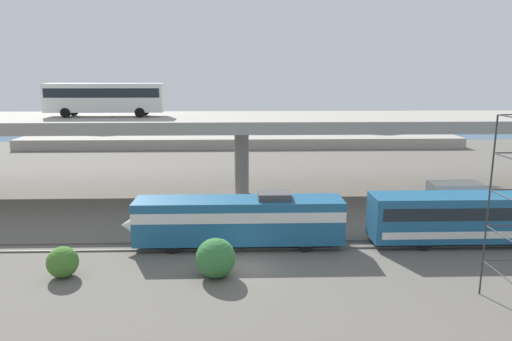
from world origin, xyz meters
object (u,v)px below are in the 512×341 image
Objects in this scene: transit_bus_on_overpass at (105,97)px; parked_car_2 at (382,130)px; train_locomotive at (229,218)px; service_truck_west at (464,197)px; parked_car_3 at (247,129)px; train_coach_lead at (509,216)px; parked_car_0 at (103,130)px; parked_car_1 at (338,129)px.

transit_bus_on_overpass is 2.89× the size of parked_car_2.
train_locomotive is at bearing -117.36° from parked_car_2.
service_truck_west is 50.23m from parked_car_3.
transit_bus_on_overpass reaches higher than parked_car_2.
parked_car_2 reaches higher than service_truck_west.
transit_bus_on_overpass is at bearing -137.87° from parked_car_2.
parked_car_2 is at bearing -96.08° from train_coach_lead.
train_coach_lead is at bearing -180.00° from train_locomotive.
train_coach_lead is 4.90× the size of parked_car_0.
parked_car_0 is at bearing 106.88° from transit_bus_on_overpass.
train_locomotive reaches higher than parked_car_0.
parked_car_1 is (42.81, 0.79, -0.00)m from parked_car_0.
parked_car_0 is (-11.00, 36.24, -7.88)m from transit_bus_on_overpass.
parked_car_3 is (26.04, 1.78, 0.00)m from parked_car_0.
parked_car_2 is at bearing 42.13° from transit_bus_on_overpass.
parked_car_3 is (15.04, 38.02, -7.87)m from transit_bus_on_overpass.
service_truck_west is at bearing -96.99° from parked_car_2.
parked_car_2 is (26.77, 51.73, 0.35)m from train_locomotive.
service_truck_west is at bearing -13.69° from transit_bus_on_overpass.
parked_car_3 is at bearing 175.21° from parked_car_2.
parked_car_0 is (-45.31, 44.60, 0.90)m from service_truck_west.
train_locomotive reaches higher than parked_car_2.
parked_car_2 is at bearing -4.79° from parked_car_3.
transit_bus_on_overpass is 38.68m from parked_car_0.
train_coach_lead is at bearing -96.08° from parked_car_2.
transit_bus_on_overpass is 49.45m from parked_car_1.
parked_car_3 is at bearing -92.20° from train_locomotive.
train_locomotive reaches higher than service_truck_west.
transit_bus_on_overpass is at bearing 106.88° from parked_car_0.
parked_car_0 and parked_car_3 have the same top height.
service_truck_west is 1.64× the size of parked_car_2.
parked_car_1 is (-2.49, 45.39, 0.90)m from service_truck_west.
parked_car_2 is (5.44, 44.31, 0.90)m from service_truck_west.
parked_car_1 is at bearing -109.64° from train_locomotive.
service_truck_west is at bearing -160.81° from train_locomotive.
transit_bus_on_overpass reaches higher than train_locomotive.
train_locomotive is 53.85m from parked_car_3.
service_truck_west is 1.54× the size of parked_car_3.
parked_car_0 and parked_car_1 have the same top height.
transit_bus_on_overpass is (-12.97, 15.78, 8.22)m from train_locomotive.
train_locomotive is 2.42× the size of service_truck_west.
transit_bus_on_overpass is at bearing 49.33° from parked_car_1.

